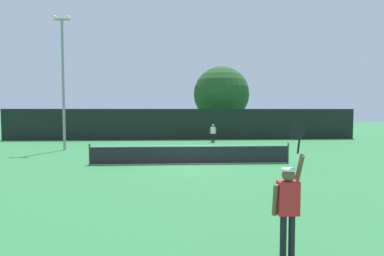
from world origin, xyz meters
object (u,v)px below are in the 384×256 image
Objects in this scene: tennis_ball at (204,153)px; parked_car_near at (116,128)px; player_serving at (288,199)px; parked_car_mid at (153,128)px; light_pole at (63,75)px; player_receiving at (213,132)px; large_tree at (221,94)px.

tennis_ball is 18.60m from parked_car_near.
player_serving reaches higher than parked_car_near.
parked_car_mid is (4.32, -0.68, 0.00)m from parked_car_near.
tennis_ball is 0.01× the size of light_pole.
player_serving is 21.65m from player_receiving.
large_tree is at bearing -2.09° from parked_car_near.
player_serving is 0.61× the size of parked_car_near.
parked_car_near is (-12.13, 0.42, -3.91)m from large_tree.
player_serving is at bearing -84.68° from parked_car_mid.
player_serving is 0.27× the size of light_pole.
parked_car_mid is (-5.74, 8.63, -0.18)m from player_receiving.
large_tree is at bearing 83.66° from player_serving.
parked_car_near reaches higher than player_receiving.
large_tree is (2.07, 8.89, 3.73)m from player_receiving.
light_pole reaches higher than parked_car_near.
light_pole is at bearing -94.40° from parked_car_near.
large_tree reaches higher than player_serving.
player_receiving is 7.37m from tennis_ball.
parked_car_mid is at bearing -178.07° from large_tree.
large_tree is 8.74m from parked_car_mid.
light_pole reaches higher than large_tree.
player_receiving is 0.20× the size of large_tree.
parked_car_near is 0.98× the size of parked_car_mid.
tennis_ball is 17.08m from large_tree.
tennis_ball is 11.25m from light_pole.
player_serving is 30.56m from parked_car_mid.
player_serving reaches higher than player_receiving.
parked_car_mid is at bearing 98.32° from player_serving.
player_receiving is 23.19× the size of tennis_ball.
player_receiving is 13.71m from parked_car_near.
light_pole is 2.22× the size of parked_car_near.
large_tree is at bearing 77.63° from tennis_ball.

